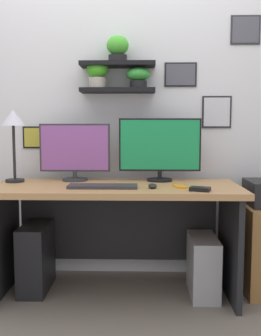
{
  "coord_description": "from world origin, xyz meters",
  "views": [
    {
      "loc": [
        0.18,
        -2.62,
        1.14
      ],
      "look_at": [
        0.1,
        0.05,
        0.86
      ],
      "focal_mm": 42.65,
      "sensor_mm": 36.0,
      "label": 1
    }
  ],
  "objects_px": {
    "monitor_right": "(160,148)",
    "computer_mouse": "(152,186)",
    "monitor_left": "(75,151)",
    "scissors_tray": "(200,189)",
    "desk_lamp": "(13,126)",
    "computer_tower_left": "(36,257)",
    "keyboard": "(103,186)",
    "cell_phone": "(180,186)",
    "desk": "(116,214)",
    "computer_tower_right": "(203,266)"
  },
  "relations": [
    {
      "from": "desk_lamp",
      "to": "scissors_tray",
      "type": "distance_m",
      "value": 1.35
    },
    {
      "from": "desk",
      "to": "computer_tower_right",
      "type": "distance_m",
      "value": 0.69
    },
    {
      "from": "monitor_left",
      "to": "computer_tower_left",
      "type": "distance_m",
      "value": 0.79
    },
    {
      "from": "desk",
      "to": "scissors_tray",
      "type": "relative_size",
      "value": 13.78
    },
    {
      "from": "cell_phone",
      "to": "computer_tower_right",
      "type": "bearing_deg",
      "value": 14.49
    },
    {
      "from": "desk",
      "to": "monitor_right",
      "type": "relative_size",
      "value": 2.84
    },
    {
      "from": "monitor_right",
      "to": "scissors_tray",
      "type": "distance_m",
      "value": 0.55
    },
    {
      "from": "desk_lamp",
      "to": "computer_tower_left",
      "type": "bearing_deg",
      "value": -25.03
    },
    {
      "from": "computer_mouse",
      "to": "monitor_left",
      "type": "bearing_deg",
      "value": 147.84
    },
    {
      "from": "desk_lamp",
      "to": "cell_phone",
      "type": "xyz_separation_m",
      "value": [
        1.14,
        -0.2,
        -0.39
      ]
    },
    {
      "from": "monitor_left",
      "to": "computer_tower_left",
      "type": "relative_size",
      "value": 1.09
    },
    {
      "from": "desk",
      "to": "computer_tower_left",
      "type": "distance_m",
      "value": 0.64
    },
    {
      "from": "keyboard",
      "to": "cell_phone",
      "type": "bearing_deg",
      "value": 5.44
    },
    {
      "from": "desk_lamp",
      "to": "computer_tower_left",
      "type": "height_order",
      "value": "desk_lamp"
    },
    {
      "from": "desk",
      "to": "computer_tower_right",
      "type": "bearing_deg",
      "value": -4.33
    },
    {
      "from": "monitor_left",
      "to": "keyboard",
      "type": "height_order",
      "value": "monitor_left"
    },
    {
      "from": "keyboard",
      "to": "desk_lamp",
      "type": "bearing_deg",
      "value": 158.84
    },
    {
      "from": "monitor_left",
      "to": "scissors_tray",
      "type": "relative_size",
      "value": 4.2
    },
    {
      "from": "cell_phone",
      "to": "desk",
      "type": "bearing_deg",
      "value": 151.49
    },
    {
      "from": "cell_phone",
      "to": "keyboard",
      "type": "bearing_deg",
      "value": 173.95
    },
    {
      "from": "cell_phone",
      "to": "scissors_tray",
      "type": "relative_size",
      "value": 1.17
    },
    {
      "from": "monitor_left",
      "to": "monitor_right",
      "type": "bearing_deg",
      "value": 0.01
    },
    {
      "from": "monitor_right",
      "to": "computer_mouse",
      "type": "height_order",
      "value": "monitor_right"
    },
    {
      "from": "desk_lamp",
      "to": "scissors_tray",
      "type": "height_order",
      "value": "desk_lamp"
    },
    {
      "from": "computer_tower_left",
      "to": "scissors_tray",
      "type": "bearing_deg",
      "value": -14.49
    },
    {
      "from": "computer_mouse",
      "to": "scissors_tray",
      "type": "xyz_separation_m",
      "value": [
        0.29,
        -0.1,
        -0.0
      ]
    },
    {
      "from": "monitor_right",
      "to": "computer_mouse",
      "type": "xyz_separation_m",
      "value": [
        -0.06,
        -0.34,
        -0.22
      ]
    },
    {
      "from": "scissors_tray",
      "to": "computer_tower_left",
      "type": "distance_m",
      "value": 1.24
    },
    {
      "from": "cell_phone",
      "to": "computer_tower_left",
      "type": "relative_size",
      "value": 0.3
    },
    {
      "from": "keyboard",
      "to": "computer_mouse",
      "type": "height_order",
      "value": "computer_mouse"
    },
    {
      "from": "desk",
      "to": "computer_mouse",
      "type": "distance_m",
      "value": 0.38
    },
    {
      "from": "desk_lamp",
      "to": "computer_tower_right",
      "type": "relative_size",
      "value": 1.26
    },
    {
      "from": "monitor_left",
      "to": "keyboard",
      "type": "bearing_deg",
      "value": -55.49
    },
    {
      "from": "keyboard",
      "to": "computer_mouse",
      "type": "bearing_deg",
      "value": -1.22
    },
    {
      "from": "computer_tower_right",
      "to": "cell_phone",
      "type": "bearing_deg",
      "value": -154.02
    },
    {
      "from": "cell_phone",
      "to": "monitor_right",
      "type": "bearing_deg",
      "value": 100.41
    },
    {
      "from": "computer_tower_right",
      "to": "computer_mouse",
      "type": "bearing_deg",
      "value": -158.51
    },
    {
      "from": "monitor_right",
      "to": "scissors_tray",
      "type": "height_order",
      "value": "monitor_right"
    },
    {
      "from": "computer_tower_right",
      "to": "keyboard",
      "type": "bearing_deg",
      "value": -168.87
    },
    {
      "from": "scissors_tray",
      "to": "computer_tower_right",
      "type": "distance_m",
      "value": 0.61
    },
    {
      "from": "monitor_left",
      "to": "scissors_tray",
      "type": "height_order",
      "value": "monitor_left"
    },
    {
      "from": "scissors_tray",
      "to": "computer_tower_left",
      "type": "xyz_separation_m",
      "value": [
        -1.09,
        0.28,
        -0.53
      ]
    },
    {
      "from": "monitor_right",
      "to": "cell_phone",
      "type": "height_order",
      "value": "monitor_right"
    },
    {
      "from": "monitor_left",
      "to": "keyboard",
      "type": "xyz_separation_m",
      "value": [
        0.23,
        -0.34,
        -0.2
      ]
    },
    {
      "from": "monitor_left",
      "to": "computer_mouse",
      "type": "height_order",
      "value": "monitor_left"
    },
    {
      "from": "desk",
      "to": "monitor_left",
      "type": "height_order",
      "value": "monitor_left"
    },
    {
      "from": "desk",
      "to": "computer_tower_left",
      "type": "bearing_deg",
      "value": -179.97
    },
    {
      "from": "monitor_left",
      "to": "computer_mouse",
      "type": "bearing_deg",
      "value": -32.16
    },
    {
      "from": "desk_lamp",
      "to": "computer_tower_left",
      "type": "relative_size",
      "value": 1.09
    },
    {
      "from": "computer_tower_left",
      "to": "computer_tower_right",
      "type": "relative_size",
      "value": 1.16
    }
  ]
}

